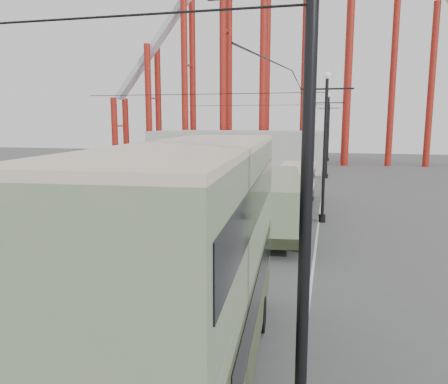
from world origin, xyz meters
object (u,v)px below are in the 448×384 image
(pedestrian, at_px, (196,245))
(lamp_post_near, at_px, (312,21))
(double_decker_bus, at_px, (197,256))
(single_decker_green, at_px, (277,200))
(single_decker_cream, at_px, (296,185))

(pedestrian, bearing_deg, lamp_post_near, 102.22)
(double_decker_bus, bearing_deg, single_decker_green, 85.71)
(double_decker_bus, distance_m, single_decker_green, 15.68)
(single_decker_cream, distance_m, pedestrian, 14.82)
(lamp_post_near, distance_m, pedestrian, 14.05)
(lamp_post_near, relative_size, pedestrian, 5.71)
(double_decker_bus, height_order, single_decker_green, double_decker_bus)
(double_decker_bus, height_order, pedestrian, double_decker_bus)
(pedestrian, bearing_deg, single_decker_cream, -115.89)
(lamp_post_near, distance_m, double_decker_bus, 5.76)
(lamp_post_near, distance_m, single_decker_green, 19.20)
(single_decker_green, bearing_deg, single_decker_cream, 79.50)
(single_decker_green, bearing_deg, pedestrian, -117.91)
(pedestrian, bearing_deg, double_decker_bus, 94.12)
(lamp_post_near, bearing_deg, pedestrian, 115.55)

